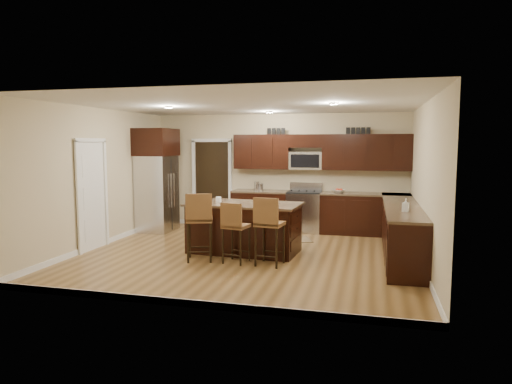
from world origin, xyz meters
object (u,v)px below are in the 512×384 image
(range, at_px, (304,211))
(stool_left, at_px, (199,219))
(stool_right, at_px, (268,223))
(island, at_px, (244,229))
(refrigerator, at_px, (157,179))
(stool_mid, at_px, (234,226))

(range, relative_size, stool_left, 0.94)
(stool_right, bearing_deg, range, 95.25)
(island, bearing_deg, stool_right, -48.41)
(stool_left, bearing_deg, range, 47.61)
(range, relative_size, island, 0.52)
(island, relative_size, refrigerator, 0.91)
(stool_left, relative_size, refrigerator, 0.50)
(island, height_order, stool_left, stool_left)
(island, distance_m, refrigerator, 3.00)
(stool_left, height_order, stool_right, stool_left)
(range, distance_m, stool_right, 3.09)
(stool_left, xyz_separation_m, stool_right, (1.21, -0.00, -0.02))
(range, bearing_deg, island, -109.78)
(island, relative_size, stool_right, 1.87)
(stool_mid, xyz_separation_m, stool_right, (0.59, -0.01, 0.07))
(island, relative_size, stool_mid, 2.06)
(refrigerator, bearing_deg, stool_mid, -42.17)
(island, bearing_deg, stool_mid, -81.59)
(range, height_order, stool_right, stool_right)
(stool_mid, height_order, refrigerator, refrigerator)
(island, xyz_separation_m, stool_mid, (0.06, -0.84, 0.22))
(range, height_order, refrigerator, refrigerator)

